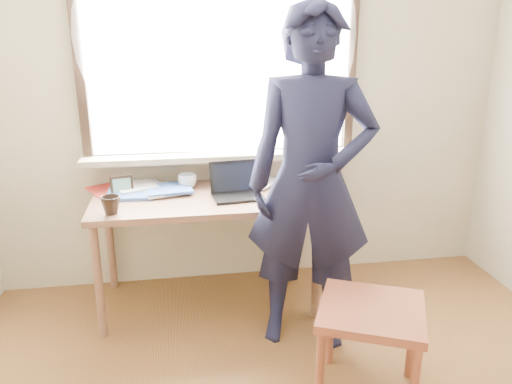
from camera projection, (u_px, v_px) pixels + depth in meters
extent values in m
cube|color=beige|center=(251.00, 98.00, 3.36)|extent=(3.50, 0.02, 2.60)
cube|color=white|center=(220.00, 52.00, 3.22)|extent=(1.70, 0.01, 1.30)
cube|color=black|center=(223.00, 155.00, 3.41)|extent=(1.82, 0.06, 0.06)
cube|color=black|center=(78.00, 53.00, 3.07)|extent=(0.06, 0.06, 1.30)
cube|color=black|center=(351.00, 51.00, 3.34)|extent=(0.06, 0.06, 1.30)
cube|color=beige|center=(224.00, 156.00, 3.34)|extent=(1.85, 0.20, 0.04)
cube|color=white|center=(221.00, 36.00, 3.12)|extent=(1.95, 0.02, 1.65)
cube|color=brown|center=(206.00, 199.00, 3.13)|extent=(1.39, 0.70, 0.04)
cylinder|color=brown|center=(99.00, 282.00, 2.87)|extent=(0.05, 0.05, 0.71)
cylinder|color=brown|center=(110.00, 241.00, 3.43)|extent=(0.05, 0.05, 0.71)
cylinder|color=brown|center=(316.00, 266.00, 3.07)|extent=(0.05, 0.05, 0.71)
cylinder|color=brown|center=(294.00, 229.00, 3.63)|extent=(0.05, 0.05, 0.71)
cube|color=black|center=(238.00, 197.00, 3.08)|extent=(0.33, 0.25, 0.02)
cube|color=black|center=(234.00, 177.00, 3.15)|extent=(0.31, 0.10, 0.20)
cube|color=black|center=(234.00, 177.00, 3.15)|extent=(0.27, 0.08, 0.16)
cube|color=black|center=(238.00, 197.00, 3.07)|extent=(0.28, 0.15, 0.00)
imported|color=white|center=(187.00, 181.00, 3.26)|extent=(0.16, 0.16, 0.09)
imported|color=black|center=(111.00, 205.00, 2.80)|extent=(0.15, 0.15, 0.10)
ellipsoid|color=black|center=(277.00, 194.00, 3.09)|extent=(0.09, 0.06, 0.03)
cube|color=#365AB0|center=(131.00, 193.00, 3.13)|extent=(0.27, 0.24, 0.02)
cube|color=white|center=(128.00, 191.00, 3.20)|extent=(0.28, 0.28, 0.01)
cube|color=gold|center=(106.00, 195.00, 3.09)|extent=(0.21, 0.24, 0.01)
cube|color=#B52821|center=(117.00, 186.00, 3.26)|extent=(0.22, 0.30, 0.01)
cube|color=gold|center=(148.00, 189.00, 3.17)|extent=(0.27, 0.30, 0.02)
cube|color=white|center=(144.00, 185.00, 3.24)|extent=(0.26, 0.28, 0.02)
imported|color=white|center=(132.00, 188.00, 3.23)|extent=(0.21, 0.26, 0.02)
imported|color=white|center=(251.00, 181.00, 3.40)|extent=(0.32, 0.32, 0.02)
cube|color=black|center=(122.00, 186.00, 3.12)|extent=(0.14, 0.05, 0.11)
cube|color=#3D7C37|center=(122.00, 186.00, 3.12)|extent=(0.11, 0.03, 0.08)
cube|color=brown|center=(372.00, 311.00, 2.35)|extent=(0.63, 0.62, 0.04)
cylinder|color=brown|center=(320.00, 374.00, 2.30)|extent=(0.04, 0.04, 0.45)
cylinder|color=brown|center=(330.00, 327.00, 2.66)|extent=(0.04, 0.04, 0.45)
cylinder|color=brown|center=(412.00, 339.00, 2.56)|extent=(0.04, 0.04, 0.45)
imported|color=black|center=(311.00, 183.00, 2.70)|extent=(0.79, 0.62, 1.89)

